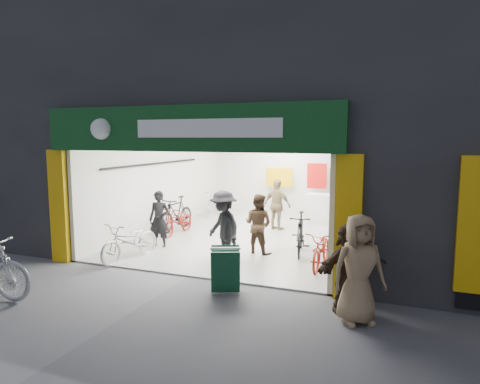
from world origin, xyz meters
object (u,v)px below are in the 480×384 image
Objects in this scene: pedestrian_near at (359,269)px; sandwich_board at (225,268)px; bike_left_front at (130,241)px; bike_right_front at (300,234)px.

pedestrian_near reaches higher than sandwich_board.
bike_left_front is 2.14× the size of sandwich_board.
sandwich_board is (2.90, -1.10, -0.01)m from bike_left_front.
bike_right_front reaches higher than bike_left_front.
sandwich_board is (-2.44, 0.47, -0.41)m from pedestrian_near.
pedestrian_near is (5.34, -1.57, 0.40)m from bike_left_front.
bike_right_front is 1.00× the size of pedestrian_near.
sandwich_board is at bearing -11.71° from bike_left_front.
bike_right_front reaches higher than sandwich_board.
bike_right_front is at bearing 37.55° from bike_left_front.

